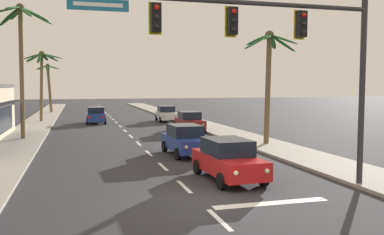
{
  "coord_description": "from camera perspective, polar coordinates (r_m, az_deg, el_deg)",
  "views": [
    {
      "loc": [
        -3.89,
        -12.76,
        3.87
      ],
      "look_at": [
        1.88,
        8.0,
        2.2
      ],
      "focal_mm": 38.67,
      "sensor_mm": 36.0,
      "label": 1
    }
  ],
  "objects": [
    {
      "name": "palm_left_second",
      "position": [
        31.56,
        -22.56,
        10.04
      ],
      "size": [
        4.41,
        4.5,
        9.54
      ],
      "color": "brown",
      "rests_on": "ground"
    },
    {
      "name": "sedan_parked_nearest_kerb",
      "position": [
        44.56,
        -3.56,
        0.54
      ],
      "size": [
        2.07,
        4.5,
        1.68
      ],
      "color": "silver",
      "rests_on": "ground"
    },
    {
      "name": "sedan_third_in_queue",
      "position": [
        23.12,
        -0.92,
        -3.06
      ],
      "size": [
        2.07,
        4.5,
        1.68
      ],
      "color": "navy",
      "rests_on": "ground"
    },
    {
      "name": "ground_plane",
      "position": [
        13.89,
        1.38,
        -11.75
      ],
      "size": [
        220.0,
        220.0,
        0.0
      ],
      "primitive_type": "plane",
      "color": "#2D2D33"
    },
    {
      "name": "sedan_parked_mid_kerb",
      "position": [
        34.9,
        -0.33,
        -0.52
      ],
      "size": [
        2.06,
        4.5,
        1.68
      ],
      "color": "maroon",
      "rests_on": "ground"
    },
    {
      "name": "palm_left_third",
      "position": [
        46.21,
        -20.02,
        6.42
      ],
      "size": [
        4.15,
        3.94,
        7.48
      ],
      "color": "brown",
      "rests_on": "ground"
    },
    {
      "name": "lane_markings",
      "position": [
        32.92,
        -7.88,
        -2.35
      ],
      "size": [
        4.28,
        87.41,
        0.01
      ],
      "color": "silver",
      "rests_on": "ground"
    },
    {
      "name": "palm_left_farthest",
      "position": [
        61.15,
        -19.18,
        5.2
      ],
      "size": [
        3.35,
        3.24,
        6.92
      ],
      "color": "brown",
      "rests_on": "ground"
    },
    {
      "name": "palm_right_second",
      "position": [
        27.08,
        10.56,
        7.39
      ],
      "size": [
        3.75,
        3.78,
        7.37
      ],
      "color": "brown",
      "rests_on": "ground"
    },
    {
      "name": "sidewalk_right",
      "position": [
        34.99,
        4.07,
        -1.81
      ],
      "size": [
        3.2,
        110.0,
        0.14
      ],
      "primitive_type": "cube",
      "color": "#9E998E",
      "rests_on": "ground"
    },
    {
      "name": "sedan_oncoming_far",
      "position": [
        43.44,
        -13.08,
        0.34
      ],
      "size": [
        2.08,
        4.5,
        1.68
      ],
      "color": "navy",
      "rests_on": "ground"
    },
    {
      "name": "sidewalk_left",
      "position": [
        33.21,
        -22.22,
        -2.47
      ],
      "size": [
        3.2,
        110.0,
        0.14
      ],
      "primitive_type": "cube",
      "color": "#9E998E",
      "rests_on": "ground"
    },
    {
      "name": "sedan_lead_at_stop_bar",
      "position": [
        17.11,
        4.99,
        -5.74
      ],
      "size": [
        2.08,
        4.5,
        1.68
      ],
      "color": "red",
      "rests_on": "ground"
    },
    {
      "name": "traffic_signal_mast",
      "position": [
        15.07,
        11.92,
        10.07
      ],
      "size": [
        10.74,
        0.41,
        7.4
      ],
      "color": "#2D2D33",
      "rests_on": "ground"
    }
  ]
}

